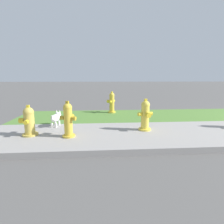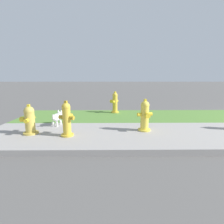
# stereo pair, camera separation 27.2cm
# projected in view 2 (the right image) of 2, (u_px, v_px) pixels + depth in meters

# --- Properties ---
(fire_hydrant_across_street) EXTENTS (0.38, 0.35, 0.78)m
(fire_hydrant_across_street) POSITION_uv_depth(u_px,v_px,m) (145.00, 116.00, 4.20)
(fire_hydrant_across_street) COLOR yellow
(fire_hydrant_across_street) RESTS_ON ground
(fire_hydrant_by_grass_verge) EXTENTS (0.33, 0.35, 0.79)m
(fire_hydrant_by_grass_verge) POSITION_uv_depth(u_px,v_px,m) (115.00, 103.00, 6.44)
(fire_hydrant_by_grass_verge) COLOR gold
(fire_hydrant_by_grass_verge) RESTS_ON ground
(fire_hydrant_at_driveway) EXTENTS (0.37, 0.34, 0.79)m
(fire_hydrant_at_driveway) POSITION_uv_depth(u_px,v_px,m) (67.00, 119.00, 3.81)
(fire_hydrant_at_driveway) COLOR gold
(fire_hydrant_at_driveway) RESTS_ON ground
(fire_hydrant_far_end) EXTENTS (0.38, 0.40, 0.69)m
(fire_hydrant_far_end) POSITION_uv_depth(u_px,v_px,m) (30.00, 120.00, 3.97)
(fire_hydrant_far_end) COLOR gold
(fire_hydrant_far_end) RESTS_ON ground
(small_white_dog) EXTENTS (0.24, 0.53, 0.40)m
(small_white_dog) POSITION_uv_depth(u_px,v_px,m) (57.00, 117.00, 4.75)
(small_white_dog) COLOR white
(small_white_dog) RESTS_ON ground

